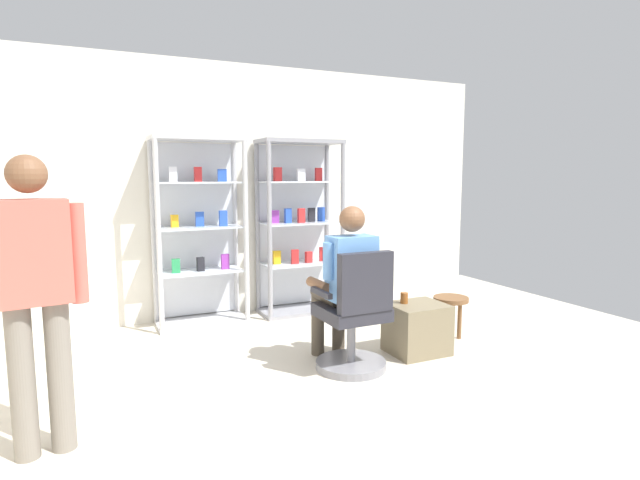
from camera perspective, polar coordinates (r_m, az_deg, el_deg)
name	(u,v)px	position (r m, az deg, el deg)	size (l,w,h in m)	color
ground_plane	(390,431)	(3.27, 7.92, -20.56)	(7.20, 7.20, 0.00)	beige
back_wall	(243,191)	(5.64, -8.64, 5.48)	(6.00, 0.10, 2.70)	silver
display_cabinet_left	(198,230)	(5.31, -13.55, 1.05)	(0.90, 0.45, 1.90)	#B7B7BC
display_cabinet_right	(298,226)	(5.63, -2.51, 1.60)	(0.90, 0.45, 1.90)	gray
office_chair	(355,322)	(3.98, 3.94, -9.17)	(0.57, 0.56, 0.96)	slate
seated_shopkeeper	(345,278)	(4.04, 2.82, -4.26)	(0.49, 0.57, 1.29)	#3F382D
storage_crate	(417,328)	(4.49, 10.86, -9.76)	(0.47, 0.41, 0.43)	#72664C
tea_glass	(404,298)	(4.43, 9.46, -6.44)	(0.07, 0.07, 0.10)	brown
standing_customer	(35,288)	(3.08, -29.45, -4.68)	(0.52, 0.26, 1.63)	slate
wooden_stool	(451,306)	(4.86, 14.50, -7.17)	(0.32, 0.32, 0.41)	brown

